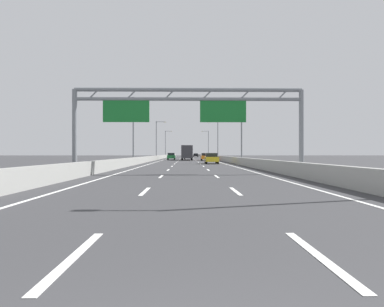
{
  "coord_description": "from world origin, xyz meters",
  "views": [
    {
      "loc": [
        -0.15,
        -1.78,
        1.52
      ],
      "look_at": [
        1.24,
        89.13,
        1.41
      ],
      "focal_mm": 33.67,
      "sensor_mm": 36.0,
      "label": 1
    }
  ],
  "objects": [
    {
      "name": "lane_dash_right_11",
      "position": [
        1.8,
        102.5,
        0.01
      ],
      "size": [
        0.16,
        3.0,
        0.01
      ],
      "primitive_type": "cube",
      "color": "white",
      "rests_on": "ground_plane"
    },
    {
      "name": "lane_dash_right_0",
      "position": [
        1.8,
        3.5,
        0.01
      ],
      "size": [
        0.16,
        3.0,
        0.01
      ],
      "primitive_type": "cube",
      "color": "white",
      "rests_on": "ground_plane"
    },
    {
      "name": "edge_line_left",
      "position": [
        -5.25,
        88.0,
        0.01
      ],
      "size": [
        0.16,
        176.0,
        0.01
      ],
      "primitive_type": "cube",
      "color": "white",
      "rests_on": "ground_plane"
    },
    {
      "name": "lane_dash_left_7",
      "position": [
        -1.8,
        66.5,
        0.01
      ],
      "size": [
        0.16,
        3.0,
        0.01
      ],
      "primitive_type": "cube",
      "color": "white",
      "rests_on": "ground_plane"
    },
    {
      "name": "barrier_right",
      "position": [
        6.9,
        110.0,
        0.47
      ],
      "size": [
        0.45,
        220.0,
        0.95
      ],
      "color": "#9E9E99",
      "rests_on": "ground_plane"
    },
    {
      "name": "lane_dash_right_3",
      "position": [
        1.8,
        30.5,
        0.01
      ],
      "size": [
        0.16,
        3.0,
        0.01
      ],
      "primitive_type": "cube",
      "color": "white",
      "rests_on": "ground_plane"
    },
    {
      "name": "lane_dash_right_4",
      "position": [
        1.8,
        39.5,
        0.01
      ],
      "size": [
        0.16,
        3.0,
        0.01
      ],
      "primitive_type": "cube",
      "color": "white",
      "rests_on": "ground_plane"
    },
    {
      "name": "lane_dash_left_11",
      "position": [
        -1.8,
        102.5,
        0.01
      ],
      "size": [
        0.16,
        3.0,
        0.01
      ],
      "primitive_type": "cube",
      "color": "white",
      "rests_on": "ground_plane"
    },
    {
      "name": "yellow_car",
      "position": [
        3.39,
        49.09,
        0.76
      ],
      "size": [
        1.8,
        4.18,
        1.52
      ],
      "color": "yellow",
      "rests_on": "ground_plane"
    },
    {
      "name": "edge_line_right",
      "position": [
        5.25,
        88.0,
        0.01
      ],
      "size": [
        0.16,
        176.0,
        0.01
      ],
      "primitive_type": "cube",
      "color": "white",
      "rests_on": "ground_plane"
    },
    {
      "name": "lane_dash_left_2",
      "position": [
        -1.8,
        21.5,
        0.01
      ],
      "size": [
        0.16,
        3.0,
        0.01
      ],
      "primitive_type": "cube",
      "color": "white",
      "rests_on": "ground_plane"
    },
    {
      "name": "lane_dash_left_8",
      "position": [
        -1.8,
        75.5,
        0.01
      ],
      "size": [
        0.16,
        3.0,
        0.01
      ],
      "primitive_type": "cube",
      "color": "white",
      "rests_on": "ground_plane"
    },
    {
      "name": "lane_dash_left_6",
      "position": [
        -1.8,
        57.5,
        0.01
      ],
      "size": [
        0.16,
        3.0,
        0.01
      ],
      "primitive_type": "cube",
      "color": "white",
      "rests_on": "ground_plane"
    },
    {
      "name": "lane_dash_right_13",
      "position": [
        1.8,
        120.5,
        0.01
      ],
      "size": [
        0.16,
        3.0,
        0.01
      ],
      "primitive_type": "cube",
      "color": "white",
      "rests_on": "ground_plane"
    },
    {
      "name": "streetlamp_left_mid",
      "position": [
        -7.47,
        49.32,
        5.4
      ],
      "size": [
        2.58,
        0.28,
        9.5
      ],
      "color": "slate",
      "rests_on": "ground_plane"
    },
    {
      "name": "sign_gantry",
      "position": [
        -0.23,
        24.71,
        4.84
      ],
      "size": [
        17.08,
        0.36,
        6.36
      ],
      "color": "gray",
      "rests_on": "ground_plane"
    },
    {
      "name": "lane_dash_left_4",
      "position": [
        -1.8,
        39.5,
        0.01
      ],
      "size": [
        0.16,
        3.0,
        0.01
      ],
      "primitive_type": "cube",
      "color": "white",
      "rests_on": "ground_plane"
    },
    {
      "name": "lane_dash_right_5",
      "position": [
        1.8,
        48.5,
        0.01
      ],
      "size": [
        0.16,
        3.0,
        0.01
      ],
      "primitive_type": "cube",
      "color": "white",
      "rests_on": "ground_plane"
    },
    {
      "name": "lane_dash_left_10",
      "position": [
        -1.8,
        93.5,
        0.01
      ],
      "size": [
        0.16,
        3.0,
        0.01
      ],
      "primitive_type": "cube",
      "color": "white",
      "rests_on": "ground_plane"
    },
    {
      "name": "lane_dash_right_7",
      "position": [
        1.8,
        66.5,
        0.01
      ],
      "size": [
        0.16,
        3.0,
        0.01
      ],
      "primitive_type": "cube",
      "color": "white",
      "rests_on": "ground_plane"
    },
    {
      "name": "streetlamp_right_distant",
      "position": [
        7.47,
        126.92,
        5.4
      ],
      "size": [
        2.58,
        0.28,
        9.5
      ],
      "color": "slate",
      "rests_on": "ground_plane"
    },
    {
      "name": "lane_dash_right_9",
      "position": [
        1.8,
        84.5,
        0.01
      ],
      "size": [
        0.16,
        3.0,
        0.01
      ],
      "primitive_type": "cube",
      "color": "white",
      "rests_on": "ground_plane"
    },
    {
      "name": "lane_dash_right_2",
      "position": [
        1.8,
        21.5,
        0.01
      ],
      "size": [
        0.16,
        3.0,
        0.01
      ],
      "primitive_type": "cube",
      "color": "white",
      "rests_on": "ground_plane"
    },
    {
      "name": "lane_dash_right_1",
      "position": [
        1.8,
        12.5,
        0.01
      ],
      "size": [
        0.16,
        3.0,
        0.01
      ],
      "primitive_type": "cube",
      "color": "white",
      "rests_on": "ground_plane"
    },
    {
      "name": "lane_dash_left_0",
      "position": [
        -1.8,
        3.5,
        0.01
      ],
      "size": [
        0.16,
        3.0,
        0.01
      ],
      "primitive_type": "cube",
      "color": "white",
      "rests_on": "ground_plane"
    },
    {
      "name": "ground_plane",
      "position": [
        0.0,
        100.0,
        0.0
      ],
      "size": [
        260.0,
        260.0,
        0.0
      ],
      "primitive_type": "plane",
      "color": "#38383A"
    },
    {
      "name": "lane_dash_left_14",
      "position": [
        -1.8,
        129.5,
        0.01
      ],
      "size": [
        0.16,
        3.0,
        0.01
      ],
      "primitive_type": "cube",
      "color": "white",
      "rests_on": "ground_plane"
    },
    {
      "name": "lane_dash_left_13",
      "position": [
        -1.8,
        120.5,
        0.01
      ],
      "size": [
        0.16,
        3.0,
        0.01
      ],
      "primitive_type": "cube",
      "color": "white",
      "rests_on": "ground_plane"
    },
    {
      "name": "lane_dash_left_1",
      "position": [
        -1.8,
        12.5,
        0.01
      ],
      "size": [
        0.16,
        3.0,
        0.01
      ],
      "primitive_type": "cube",
      "color": "white",
      "rests_on": "ground_plane"
    },
    {
      "name": "lane_dash_right_15",
      "position": [
        1.8,
        138.5,
        0.01
      ],
      "size": [
        0.16,
        3.0,
        0.01
      ],
      "primitive_type": "cube",
      "color": "white",
      "rests_on": "ground_plane"
    },
    {
      "name": "lane_dash_left_17",
      "position": [
        -1.8,
        156.5,
        0.01
      ],
      "size": [
        0.16,
        3.0,
        0.01
      ],
      "primitive_type": "cube",
      "color": "white",
      "rests_on": "ground_plane"
    },
    {
      "name": "streetlamp_right_far",
      "position": [
        7.47,
        88.12,
        5.4
      ],
      "size": [
        2.58,
        0.28,
        9.5
      ],
      "color": "slate",
      "rests_on": "ground_plane"
    },
    {
      "name": "lane_dash_left_5",
      "position": [
        -1.8,
        48.5,
        0.01
      ],
      "size": [
        0.16,
        3.0,
        0.01
      ],
      "primitive_type": "cube",
      "color": "white",
      "rests_on": "ground_plane"
    },
    {
      "name": "streetlamp_left_distant",
      "position": [
        -7.47,
        126.92,
        5.4
      ],
      "size": [
        2.58,
        0.28,
        9.5
      ],
      "color": "slate",
      "rests_on": "ground_plane"
    },
    {
      "name": "lane_dash_right_8",
      "position": [
        1.8,
        75.5,
        0.01
      ],
      "size": [
        0.16,
        3.0,
        0.01
      ],
      "primitive_type": "cube",
      "color": "white",
      "rests_on": "ground_plane"
    },
    {
      "name": "streetlamp_right_mid",
      "position": [
        7.47,
        49.32,
        5.4
      ],
      "size": [
        2.58,
        0.28,
        9.5
      ],
      "color": "slate",
      "rests_on": "ground_plane"
    },
    {
      "name": "barrier_left",
      "position": [
        -6.9,
        110.0,
        0.47
      ],
      "size": [
        0.45,
        220.0,
        0.95
      ],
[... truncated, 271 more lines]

